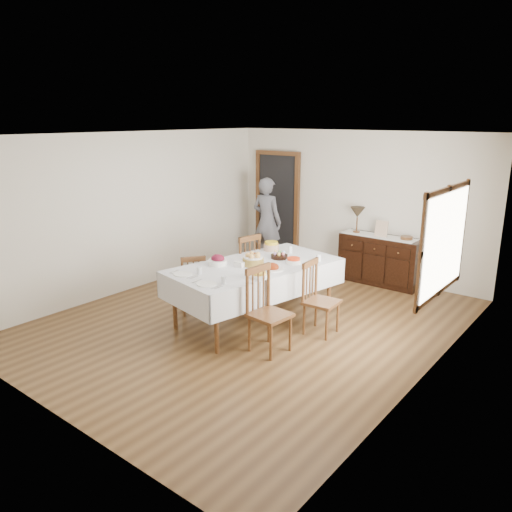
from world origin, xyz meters
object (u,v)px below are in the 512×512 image
Objects in this scene: chair_right_near at (267,309)px; person at (267,219)px; dining_table at (255,271)px; chair_right_far at (318,297)px; table_lamp at (357,213)px; chair_left_far at (244,267)px; chair_left_near at (193,284)px; sideboard at (380,260)px.

chair_right_near is 0.58× the size of person.
dining_table is at bearing 121.55° from person.
chair_right_far is at bearing 23.68° from dining_table.
dining_table is at bearing -94.39° from table_lamp.
chair_left_far reaches higher than chair_right_near.
dining_table is 0.99m from chair_left_near.
chair_left_near is 0.49× the size of person.
table_lamp is (-0.49, 3.29, 0.66)m from chair_right_near.
chair_left_far is 2.36m from table_lamp.
person reaches higher than sideboard.
chair_left_far reaches higher than chair_right_far.
chair_left_near is at bearing -110.07° from table_lamp.
sideboard is at bearing 1.85° from chair_right_far.
chair_left_far reaches higher than chair_left_near.
table_lamp is at bearing 14.04° from chair_right_near.
dining_table is 2.42× the size of chair_left_far.
person is at bearing 42.58° from chair_right_near.
chair_right_far is at bearing -84.34° from sideboard.
person reaches higher than chair_right_far.
chair_right_near reaches higher than chair_left_near.
chair_left_near reaches higher than sideboard.
person reaches higher than chair_right_near.
chair_left_near is 0.93m from chair_left_far.
chair_right_near is (1.58, -0.30, 0.08)m from chair_left_near.
chair_left_near is at bearing -147.11° from dining_table.
chair_left_near is (-0.89, -0.35, -0.28)m from dining_table.
chair_left_far is at bearing -112.17° from table_lamp.
person is (-2.50, 2.17, 0.41)m from chair_right_far.
table_lamp reaches higher than chair_right_near.
chair_right_near reaches higher than chair_right_far.
table_lamp is (1.09, 2.99, 0.74)m from chair_left_near.
chair_left_near is at bearing -4.85° from chair_left_far.
chair_right_far is at bearing 142.77° from chair_left_near.
table_lamp is (-0.48, -0.01, 0.77)m from sideboard.
chair_right_far reaches higher than dining_table.
chair_right_near is 2.33× the size of table_lamp.
chair_right_near is 0.76× the size of sideboard.
dining_table is at bearing 98.45° from chair_right_far.
chair_left_near is at bearing 102.11° from person.
table_lamp reaches higher than chair_left_near.
chair_left_near is at bearing 84.90° from chair_right_near.
sideboard is at bearing 87.08° from dining_table.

